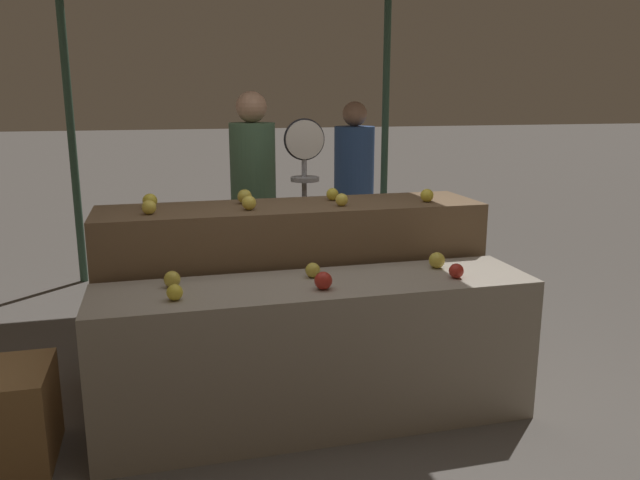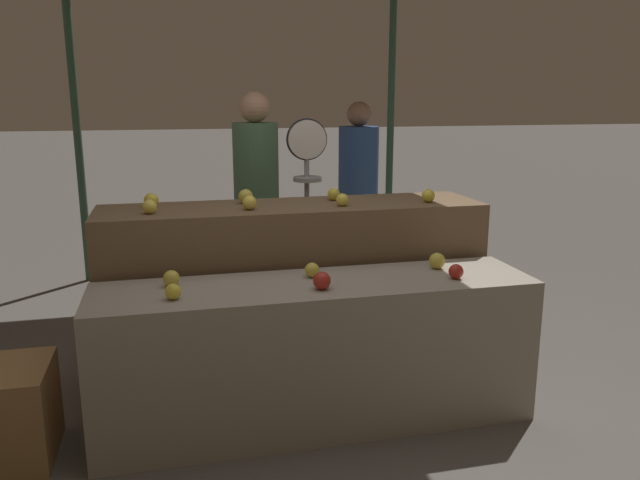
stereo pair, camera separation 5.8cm
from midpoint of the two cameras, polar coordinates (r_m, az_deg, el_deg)
ground_plane at (r=3.46m, az=0.19°, el=-16.11°), size 60.00×60.00×0.00m
display_counter_front at (r=3.30m, az=0.20°, el=-10.30°), size 2.25×0.55×0.76m
display_counter_back at (r=3.79m, az=-1.97°, el=-4.71°), size 2.25×0.55×1.06m
apple_front_0 at (r=2.97m, az=-12.74°, el=-4.63°), size 0.08×0.08×0.08m
apple_front_1 at (r=3.04m, az=0.70°, el=-3.74°), size 0.09×0.09×0.09m
apple_front_2 at (r=3.30m, az=12.82°, el=-2.83°), size 0.08×0.08×0.08m
apple_front_3 at (r=3.17m, az=-12.92°, el=-3.45°), size 0.08×0.08×0.08m
apple_front_4 at (r=3.25m, az=-0.29°, el=-2.77°), size 0.08×0.08×0.08m
apple_front_5 at (r=3.47m, az=11.13°, el=-1.88°), size 0.09×0.09×0.09m
apple_back_0 at (r=3.49m, az=-14.85°, el=2.96°), size 0.08×0.08×0.08m
apple_back_1 at (r=3.51m, az=-5.99°, el=3.42°), size 0.08×0.08×0.08m
apple_back_2 at (r=3.62m, az=2.52°, el=3.70°), size 0.07×0.07×0.07m
apple_back_3 at (r=3.80m, az=10.31°, el=4.00°), size 0.08×0.08×0.08m
apple_back_4 at (r=3.68m, az=-14.74°, el=3.52°), size 0.08×0.08×0.08m
apple_back_5 at (r=3.72m, az=-6.37°, el=3.99°), size 0.09×0.09×0.09m
apple_back_6 at (r=3.82m, az=1.70°, el=4.21°), size 0.08×0.08×0.08m
produce_scale at (r=4.39m, az=-0.81°, el=5.63°), size 0.29×0.20×1.54m
person_vendor_at_scale at (r=4.70m, az=-5.48°, el=4.61°), size 0.39×0.39×1.72m
person_customer_left at (r=5.62m, az=3.81°, el=5.43°), size 0.47×0.47×1.64m
wooden_crate_side at (r=3.37m, az=-26.68°, el=-14.07°), size 0.46×0.46×0.46m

